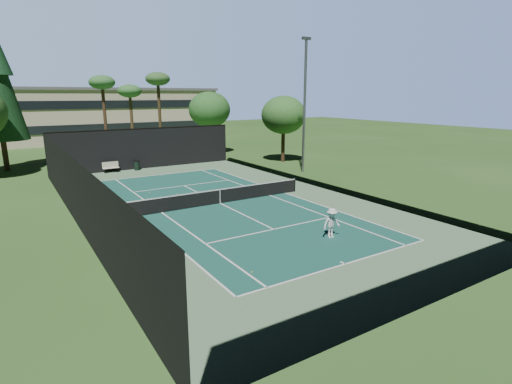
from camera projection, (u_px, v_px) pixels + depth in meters
ground at (220, 204)px, 27.19m from camera, size 160.00×160.00×0.00m
apron_slab at (220, 203)px, 27.19m from camera, size 18.00×32.00×0.01m
court_surface at (220, 203)px, 27.19m from camera, size 10.97×23.77×0.01m
court_lines at (220, 203)px, 27.18m from camera, size 11.07×23.87×0.01m
tennis_net at (220, 196)px, 27.06m from camera, size 12.90×0.10×1.10m
fence at (219, 175)px, 26.77m from camera, size 18.04×32.05×4.03m
player at (332, 223)px, 20.54m from camera, size 1.07×0.68×1.57m
tennis_ball_a at (252, 272)px, 16.61m from camera, size 0.06×0.06×0.06m
tennis_ball_b at (177, 194)px, 29.68m from camera, size 0.07×0.07×0.07m
tennis_ball_c at (217, 190)px, 31.06m from camera, size 0.07×0.07×0.07m
tennis_ball_d at (150, 192)px, 30.14m from camera, size 0.06×0.06×0.06m
park_bench at (111, 167)px, 37.93m from camera, size 1.50×0.45×1.02m
trash_bin at (137, 165)px, 39.09m from camera, size 0.56×0.56×0.95m
palm_a at (102, 86)px, 43.92m from camera, size 2.80×2.80×9.32m
palm_b at (130, 94)px, 47.57m from camera, size 2.80×2.80×8.42m
palm_c at (158, 82)px, 46.11m from camera, size 2.80×2.80×9.77m
decid_tree_a at (209, 110)px, 49.16m from camera, size 5.12×5.12×7.62m
decid_tree_b at (283, 115)px, 43.11m from camera, size 4.80×4.80×7.14m
campus_building at (88, 114)px, 63.95m from camera, size 40.50×12.50×8.30m
light_pole at (305, 103)px, 36.81m from camera, size 0.90×0.25×12.22m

